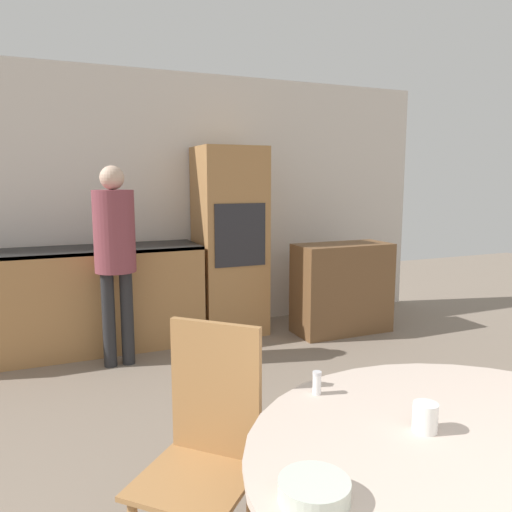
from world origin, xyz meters
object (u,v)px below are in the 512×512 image
(sideboard, at_px, (342,288))
(cup, at_px, (425,417))
(chair_far_left, at_px, (206,441))
(bowl_centre, at_px, (314,491))
(oven_unit, at_px, (230,241))
(person_standing, at_px, (115,244))

(sideboard, xyz_separation_m, cup, (-1.69, -3.07, 0.35))
(sideboard, height_order, cup, sideboard)
(sideboard, relative_size, cup, 10.62)
(chair_far_left, bearing_deg, bowl_centre, -40.90)
(cup, bearing_deg, sideboard, 61.15)
(oven_unit, height_order, person_standing, oven_unit)
(cup, bearing_deg, person_standing, 100.20)
(oven_unit, distance_m, person_standing, 1.30)
(oven_unit, relative_size, cup, 20.29)
(person_standing, bearing_deg, bowl_centre, -89.16)
(sideboard, bearing_deg, person_standing, -178.39)
(person_standing, xyz_separation_m, cup, (0.54, -3.01, -0.22))
(sideboard, height_order, bowl_centre, sideboard)
(sideboard, bearing_deg, cup, -118.85)
(chair_far_left, xyz_separation_m, person_standing, (0.01, 2.45, 0.47))
(oven_unit, xyz_separation_m, chair_far_left, (-1.19, -2.96, -0.38))
(oven_unit, relative_size, chair_far_left, 1.86)
(sideboard, bearing_deg, bowl_centre, -124.05)
(oven_unit, height_order, bowl_centre, oven_unit)
(person_standing, bearing_deg, chair_far_left, -90.14)
(oven_unit, relative_size, sideboard, 1.91)
(chair_far_left, xyz_separation_m, cup, (0.55, -0.56, 0.25))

